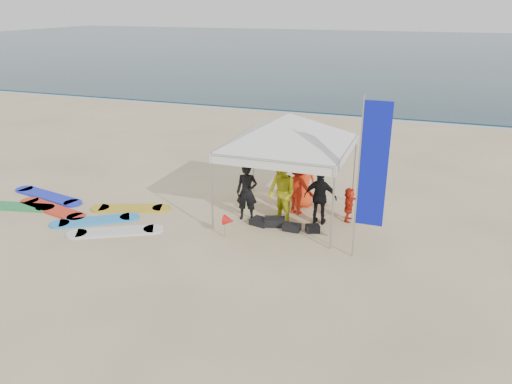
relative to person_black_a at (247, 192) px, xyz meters
The scene contains 14 objects.
ground 3.56m from the person_black_a, 91.56° to the right, with size 120.00×120.00×0.00m, color beige.
ocean 56.54m from the person_black_a, 90.10° to the left, with size 160.00×84.00×0.08m, color #0C2633.
shoreline_foam 14.76m from the person_black_a, 90.37° to the left, with size 160.00×1.20×0.01m, color silver.
person_black_a is the anchor object (origin of this frame).
person_yellow 1.00m from the person_black_a, ahead, with size 0.88×0.68×1.80m, color gold.
person_orange_a 1.50m from the person_black_a, 36.44° to the left, with size 1.03×0.59×1.59m, color red.
person_black_b 2.03m from the person_black_a, 11.28° to the left, with size 0.91×0.38×1.55m, color black.
person_orange_b 1.88m from the person_black_a, 48.49° to the left, with size 0.76×0.49×1.55m, color #F24415.
person_seated 2.86m from the person_black_a, 17.33° to the left, with size 0.90×0.29×0.98m, color red.
canopy_tent 2.45m from the person_black_a, 30.25° to the left, with size 4.52×4.52×3.41m.
feather_flag 3.97m from the person_black_a, 19.40° to the right, with size 0.65×0.04×3.90m.
marker_pennant 1.34m from the person_black_a, 90.28° to the right, with size 0.28×0.28×0.64m.
gear_pile 1.29m from the person_black_a, 12.02° to the right, with size 1.99×0.56×0.22m.
surfboard_spread 5.17m from the person_black_a, 165.66° to the right, with size 5.79×2.79×0.07m.
Camera 1 is at (4.69, -8.61, 5.76)m, focal length 35.00 mm.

